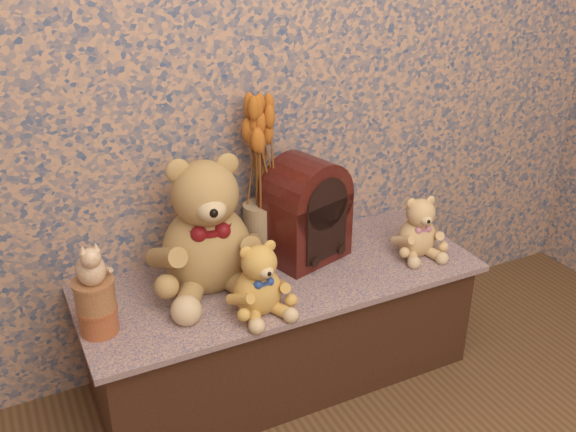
% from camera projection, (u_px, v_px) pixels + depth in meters
% --- Properties ---
extents(display_shelf, '(1.32, 0.51, 0.41)m').
position_uv_depth(display_shelf, '(282.00, 326.00, 2.23)').
color(display_shelf, navy).
rests_on(display_shelf, ground).
extents(teddy_large, '(0.43, 0.49, 0.47)m').
position_uv_depth(teddy_large, '(205.00, 217.00, 2.00)').
color(teddy_large, '#96643A').
rests_on(teddy_large, display_shelf).
extents(teddy_medium, '(0.21, 0.24, 0.25)m').
position_uv_depth(teddy_medium, '(258.00, 274.00, 1.91)').
color(teddy_medium, '#AF7431').
rests_on(teddy_medium, display_shelf).
extents(teddy_small, '(0.22, 0.25, 0.23)m').
position_uv_depth(teddy_small, '(418.00, 223.00, 2.23)').
color(teddy_small, tan).
rests_on(teddy_small, display_shelf).
extents(cathedral_radio, '(0.31, 0.26, 0.36)m').
position_uv_depth(cathedral_radio, '(306.00, 209.00, 2.18)').
color(cathedral_radio, '#3E120B').
rests_on(cathedral_radio, display_shelf).
extents(ceramic_vase, '(0.13, 0.13, 0.20)m').
position_uv_depth(ceramic_vase, '(261.00, 231.00, 2.22)').
color(ceramic_vase, tan).
rests_on(ceramic_vase, display_shelf).
extents(dried_stalks, '(0.28, 0.28, 0.45)m').
position_uv_depth(dried_stalks, '(259.00, 140.00, 2.07)').
color(dried_stalks, '#BD611E').
rests_on(dried_stalks, ceramic_vase).
extents(biscuit_tin_lower, '(0.11, 0.11, 0.08)m').
position_uv_depth(biscuit_tin_lower, '(99.00, 320.00, 1.85)').
color(biscuit_tin_lower, '#C17C38').
rests_on(biscuit_tin_lower, display_shelf).
extents(biscuit_tin_upper, '(0.12, 0.12, 0.09)m').
position_uv_depth(biscuit_tin_upper, '(95.00, 295.00, 1.81)').
color(biscuit_tin_upper, tan).
rests_on(biscuit_tin_upper, biscuit_tin_lower).
extents(cat_figurine, '(0.10, 0.11, 0.13)m').
position_uv_depth(cat_figurine, '(89.00, 260.00, 1.77)').
color(cat_figurine, silver).
rests_on(cat_figurine, biscuit_tin_upper).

